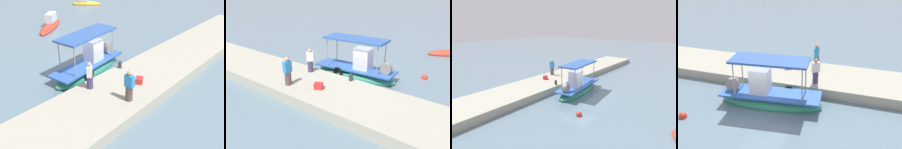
% 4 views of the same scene
% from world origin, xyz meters
% --- Properties ---
extents(ground_plane, '(120.00, 120.00, 0.00)m').
position_xyz_m(ground_plane, '(0.00, 0.00, 0.00)').
color(ground_plane, slate).
extents(dock_quay, '(36.00, 4.18, 0.63)m').
position_xyz_m(dock_quay, '(0.00, -4.11, 0.31)').
color(dock_quay, '#A7A592').
rests_on(dock_quay, ground_plane).
extents(main_fishing_boat, '(6.20, 2.37, 3.19)m').
position_xyz_m(main_fishing_boat, '(-0.33, -0.39, 0.52)').
color(main_fishing_boat, '#319371').
rests_on(main_fishing_boat, ground_plane).
extents(fisherman_near_bollard, '(0.40, 0.50, 1.76)m').
position_xyz_m(fisherman_near_bollard, '(-2.01, -5.21, 1.43)').
color(fisherman_near_bollard, brown).
rests_on(fisherman_near_bollard, dock_quay).
extents(fisherman_by_crate, '(0.52, 0.51, 1.64)m').
position_xyz_m(fisherman_by_crate, '(-2.52, -2.76, 1.37)').
color(fisherman_by_crate, '#40365B').
rests_on(fisherman_by_crate, dock_quay).
extents(mooring_bollard, '(0.24, 0.24, 0.43)m').
position_xyz_m(mooring_bollard, '(0.61, -2.37, 0.85)').
color(mooring_bollard, '#2D2D33').
rests_on(mooring_bollard, dock_quay).
extents(cargo_crate, '(0.64, 0.60, 0.36)m').
position_xyz_m(cargo_crate, '(-0.17, -4.52, 0.81)').
color(cargo_crate, red).
rests_on(cargo_crate, dock_quay).
extents(marker_buoy, '(0.44, 0.44, 0.44)m').
position_xyz_m(marker_buoy, '(3.61, 2.41, 0.09)').
color(marker_buoy, red).
rests_on(marker_buoy, ground_plane).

